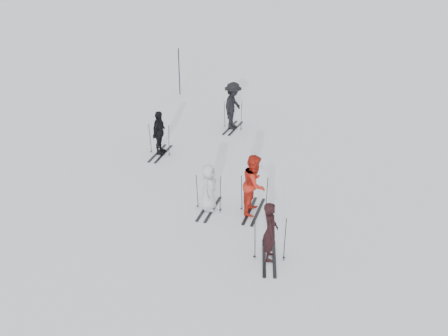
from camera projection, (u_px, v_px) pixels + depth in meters
The scene contains 12 objects.
ground at pixel (216, 210), 17.63m from camera, with size 120.00×120.00×0.00m, color silver.
skier_near_dark at pixel (270, 232), 14.95m from camera, with size 0.63×0.41×1.72m, color black.
skier_red at pixel (254, 185), 17.11m from camera, with size 0.93×0.73×1.92m, color #B22114.
skier_grey at pixel (209, 188), 17.35m from camera, with size 0.74×0.48×1.52m, color #B5B8BF.
skier_uphill_left at pixel (159, 133), 20.97m from camera, with size 0.99×0.41×1.69m, color black.
skier_uphill_far at pixel (233, 106), 23.17m from camera, with size 1.28×0.73×1.98m, color black.
skis_near_dark at pixel (270, 239), 15.04m from camera, with size 0.95×1.80×1.31m, color black, non-canonical shape.
skis_red at pixel (254, 194), 17.25m from camera, with size 0.94×1.77×1.29m, color black, non-canonical shape.
skis_grey at pixel (209, 192), 17.41m from camera, with size 0.90×1.69×1.24m, color black, non-canonical shape.
skis_uphill_left at pixel (159, 139), 21.07m from camera, with size 0.90×1.70×1.24m, color black, non-canonical shape.
skis_uphill_far at pixel (233, 115), 23.34m from camera, with size 0.88×1.67×1.22m, color black, non-canonical shape.
piste_marker at pixel (179, 72), 26.98m from camera, with size 0.05×0.05×2.28m, color black.
Camera 1 is at (4.20, -14.57, 9.10)m, focal length 45.00 mm.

